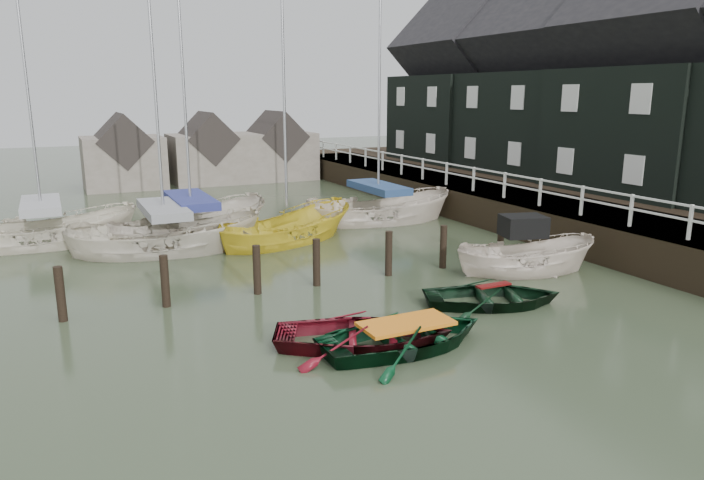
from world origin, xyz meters
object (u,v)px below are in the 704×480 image
rowboat_green (406,348)px  sailboat_c (288,241)px  sailboat_d (378,221)px  rowboat_red (363,346)px  sailboat_e (45,244)px  rowboat_dkgreen (493,305)px  sailboat_a (166,250)px  sailboat_b (193,240)px  motorboat (524,271)px

rowboat_green → sailboat_c: bearing=-6.4°
rowboat_green → sailboat_d: bearing=-25.8°
rowboat_red → sailboat_c: sailboat_c is taller
rowboat_green → sailboat_e: sailboat_e is taller
rowboat_dkgreen → sailboat_e: 16.54m
sailboat_c → sailboat_d: size_ratio=0.97×
rowboat_red → sailboat_c: 10.55m
sailboat_a → sailboat_b: sailboat_b is taller
rowboat_red → sailboat_b: size_ratio=0.37×
sailboat_c → rowboat_red: bearing=147.8°
sailboat_d → sailboat_e: (-13.16, 1.52, -0.00)m
rowboat_dkgreen → sailboat_e: size_ratio=0.35×
rowboat_red → rowboat_dkgreen: bearing=-52.3°
rowboat_red → sailboat_e: 15.00m
sailboat_a → sailboat_d: (9.28, 1.42, 0.00)m
rowboat_red → sailboat_a: sailboat_a is taller
sailboat_a → sailboat_b: 1.68m
rowboat_green → sailboat_a: bearing=16.2°
sailboat_b → sailboat_a: bearing=110.5°
sailboat_d → sailboat_a: bearing=108.2°
sailboat_a → sailboat_b: size_ratio=0.97×
rowboat_red → rowboat_dkgreen: rowboat_red is taller
rowboat_green → sailboat_c: 10.92m
rowboat_red → sailboat_d: size_ratio=0.34×
sailboat_b → rowboat_green: bearing=165.1°
rowboat_green → sailboat_a: sailboat_a is taller
sailboat_a → sailboat_e: (-3.87, 2.94, 0.00)m
rowboat_green → sailboat_e: bearing=26.7°
sailboat_d → sailboat_c: bearing=118.9°
sailboat_b → sailboat_e: 5.35m
rowboat_red → sailboat_e: size_ratio=0.38×
rowboat_green → sailboat_c: size_ratio=0.35×
rowboat_dkgreen → rowboat_green: bearing=134.7°
sailboat_a → sailboat_e: size_ratio=1.02×
motorboat → rowboat_red: bearing=128.3°
motorboat → sailboat_d: (-0.36, 9.08, -0.03)m
rowboat_dkgreen → sailboat_c: bearing=36.3°
motorboat → sailboat_c: 9.02m
sailboat_b → sailboat_c: bearing=-138.7°
motorboat → sailboat_c: sailboat_c is taller
rowboat_dkgreen → sailboat_b: size_ratio=0.34×
rowboat_red → sailboat_e: sailboat_e is taller
motorboat → sailboat_a: 12.32m
sailboat_a → sailboat_c: bearing=-83.3°
sailboat_b → rowboat_red: bearing=161.7°
sailboat_b → motorboat: bearing=-160.9°
sailboat_c → motorboat: bearing=-166.4°
sailboat_d → sailboat_e: size_ratio=1.13×
rowboat_dkgreen → sailboat_a: sailboat_a is taller
rowboat_red → motorboat: bearing=-42.5°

